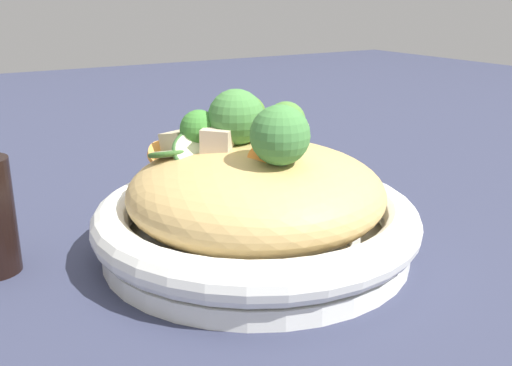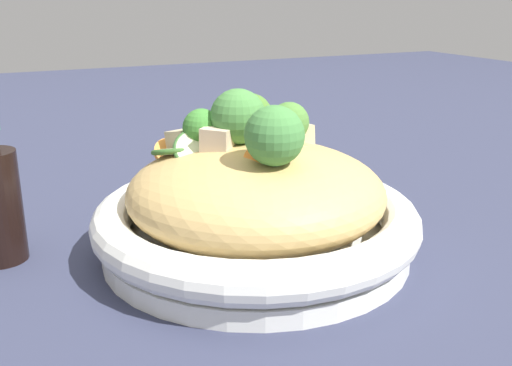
# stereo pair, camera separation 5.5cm
# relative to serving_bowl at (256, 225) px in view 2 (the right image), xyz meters

# --- Properties ---
(ground_plane) EXTENTS (3.00, 3.00, 0.00)m
(ground_plane) POSITION_rel_serving_bowl_xyz_m (0.00, 0.00, -0.03)
(ground_plane) COLOR #32364E
(serving_bowl) EXTENTS (0.30, 0.30, 0.05)m
(serving_bowl) POSITION_rel_serving_bowl_xyz_m (0.00, 0.00, 0.00)
(serving_bowl) COLOR white
(serving_bowl) RESTS_ON ground_plane
(noodle_heap) EXTENTS (0.24, 0.24, 0.09)m
(noodle_heap) POSITION_rel_serving_bowl_xyz_m (-0.00, -0.00, 0.03)
(noodle_heap) COLOR tan
(noodle_heap) RESTS_ON serving_bowl
(broccoli_florets) EXTENTS (0.12, 0.17, 0.07)m
(broccoli_florets) POSITION_rel_serving_bowl_xyz_m (-0.00, -0.01, 0.09)
(broccoli_florets) COLOR #9AAC72
(broccoli_florets) RESTS_ON serving_bowl
(carrot_coins) EXTENTS (0.15, 0.14, 0.04)m
(carrot_coins) POSITION_rel_serving_bowl_xyz_m (-0.01, -0.04, 0.07)
(carrot_coins) COLOR orange
(carrot_coins) RESTS_ON serving_bowl
(zucchini_slices) EXTENTS (0.15, 0.07, 0.03)m
(zucchini_slices) POSITION_rel_serving_bowl_xyz_m (0.03, -0.04, 0.07)
(zucchini_slices) COLOR beige
(zucchini_slices) RESTS_ON serving_bowl
(chicken_chunks) EXTENTS (0.14, 0.09, 0.04)m
(chicken_chunks) POSITION_rel_serving_bowl_xyz_m (0.02, -0.04, 0.07)
(chicken_chunks) COLOR beige
(chicken_chunks) RESTS_ON serving_bowl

